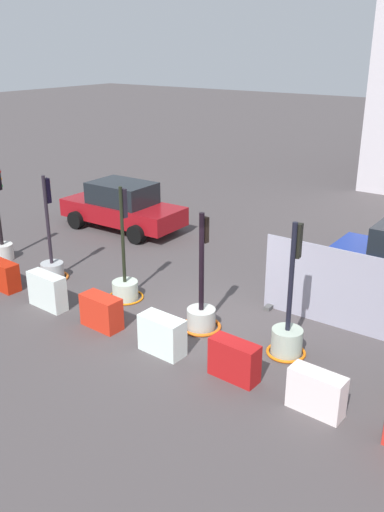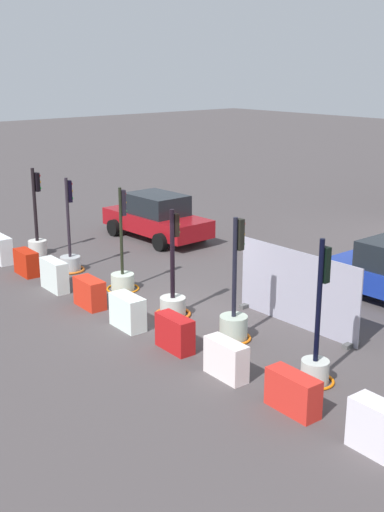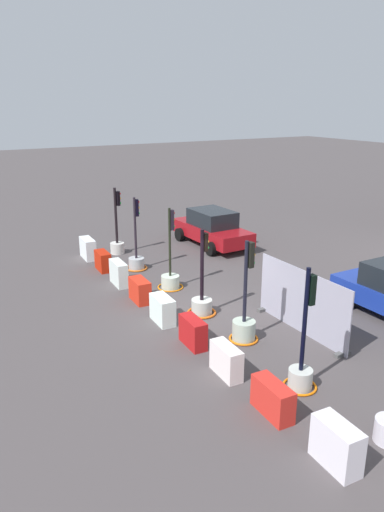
% 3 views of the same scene
% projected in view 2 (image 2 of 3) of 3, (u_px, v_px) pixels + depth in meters
% --- Properties ---
extents(ground_plane, '(120.00, 120.00, 0.00)m').
position_uv_depth(ground_plane, '(170.00, 314.00, 17.22)').
color(ground_plane, '#484242').
extents(traffic_light_0, '(0.63, 0.63, 3.00)m').
position_uv_depth(traffic_light_0, '(37.00, 237.00, 22.48)').
color(traffic_light_0, silver).
rests_on(traffic_light_0, ground_plane).
extents(traffic_light_1, '(0.88, 0.88, 2.99)m').
position_uv_depth(traffic_light_1, '(70.00, 257.00, 20.70)').
color(traffic_light_1, '#A8ACAF').
rests_on(traffic_light_1, ground_plane).
extents(traffic_light_2, '(0.96, 0.96, 3.01)m').
position_uv_depth(traffic_light_2, '(123.00, 275.00, 18.99)').
color(traffic_light_2, beige).
rests_on(traffic_light_2, ground_plane).
extents(traffic_light_3, '(0.95, 0.95, 2.83)m').
position_uv_depth(traffic_light_3, '(173.00, 299.00, 17.02)').
color(traffic_light_3, '#B3B6AE').
rests_on(traffic_light_3, ground_plane).
extents(traffic_light_4, '(0.86, 0.86, 2.98)m').
position_uv_depth(traffic_light_4, '(234.00, 319.00, 15.50)').
color(traffic_light_4, '#AABAA8').
rests_on(traffic_light_4, ground_plane).
extents(traffic_light_5, '(0.83, 0.83, 3.07)m').
position_uv_depth(traffic_light_5, '(316.00, 356.00, 13.37)').
color(traffic_light_5, beige).
rests_on(traffic_light_5, ground_plane).
extents(construction_barrier_0, '(1.18, 0.50, 0.89)m').
position_uv_depth(construction_barrier_0, '(0.00, 249.00, 21.63)').
color(construction_barrier_0, white).
rests_on(construction_barrier_0, ground_plane).
extents(construction_barrier_1, '(1.02, 0.47, 0.78)m').
position_uv_depth(construction_barrier_1, '(26.00, 263.00, 20.34)').
color(construction_barrier_1, red).
rests_on(construction_barrier_1, ground_plane).
extents(construction_barrier_2, '(1.12, 0.44, 0.90)m').
position_uv_depth(construction_barrier_2, '(54.00, 275.00, 18.93)').
color(construction_barrier_2, silver).
rests_on(construction_barrier_2, ground_plane).
extents(construction_barrier_3, '(1.03, 0.52, 0.79)m').
position_uv_depth(construction_barrier_3, '(90.00, 293.00, 17.62)').
color(construction_barrier_3, red).
rests_on(construction_barrier_3, ground_plane).
extents(construction_barrier_4, '(1.04, 0.52, 0.84)m').
position_uv_depth(construction_barrier_4, '(128.00, 312.00, 16.20)').
color(construction_barrier_4, white).
rests_on(construction_barrier_4, ground_plane).
extents(construction_barrier_5, '(1.04, 0.46, 0.82)m').
position_uv_depth(construction_barrier_5, '(175.00, 333.00, 14.95)').
color(construction_barrier_5, '#B31516').
rests_on(construction_barrier_5, ground_plane).
extents(construction_barrier_6, '(1.05, 0.45, 0.81)m').
position_uv_depth(construction_barrier_6, '(226.00, 359.00, 13.63)').
color(construction_barrier_6, white).
rests_on(construction_barrier_6, ground_plane).
extents(construction_barrier_7, '(1.13, 0.48, 0.77)m').
position_uv_depth(construction_barrier_7, '(293.00, 393.00, 12.29)').
color(construction_barrier_7, red).
rests_on(construction_barrier_7, ground_plane).
extents(construction_barrier_8, '(1.03, 0.52, 0.91)m').
position_uv_depth(construction_barrier_8, '(378.00, 429.00, 10.94)').
color(construction_barrier_8, silver).
rests_on(construction_barrier_8, ground_plane).
extents(car_red_compact, '(4.58, 2.24, 1.70)m').
position_uv_depth(car_red_compact, '(157.00, 217.00, 24.46)').
color(car_red_compact, maroon).
rests_on(car_red_compact, ground_plane).
extents(site_fence_panel, '(3.78, 0.50, 1.94)m').
position_uv_depth(site_fence_panel, '(297.00, 291.00, 16.22)').
color(site_fence_panel, '#9A99AB').
rests_on(site_fence_panel, ground_plane).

